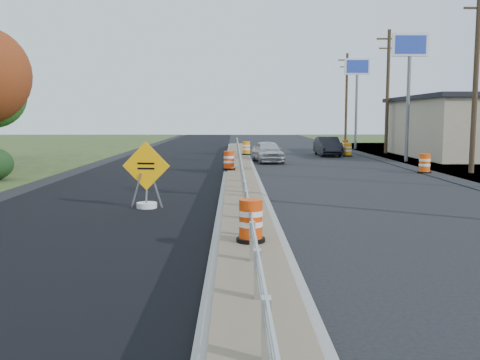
{
  "coord_description": "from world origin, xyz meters",
  "views": [
    {
      "loc": [
        -0.34,
        -17.29,
        2.76
      ],
      "look_at": [
        -0.16,
        -3.08,
        1.1
      ],
      "focal_mm": 40.0,
      "sensor_mm": 36.0,
      "label": 1
    }
  ],
  "objects_px": {
    "barrel_median_far": "(246,148)",
    "barrel_median_mid": "(229,161)",
    "barrel_median_near": "(251,222)",
    "barrel_shoulder_mid": "(348,150)",
    "car_dark_mid": "(328,146)",
    "car_silver": "(268,151)",
    "barrel_shoulder_near": "(425,164)",
    "caution_sign": "(147,191)",
    "barrel_shoulder_far": "(345,145)"
  },
  "relations": [
    {
      "from": "barrel_median_far",
      "to": "barrel_median_mid",
      "type": "bearing_deg",
      "value": -95.91
    },
    {
      "from": "barrel_median_near",
      "to": "barrel_shoulder_mid",
      "type": "bearing_deg",
      "value": 74.0
    },
    {
      "from": "barrel_shoulder_mid",
      "to": "car_dark_mid",
      "type": "height_order",
      "value": "car_dark_mid"
    },
    {
      "from": "car_silver",
      "to": "barrel_shoulder_near",
      "type": "bearing_deg",
      "value": -49.24
    },
    {
      "from": "barrel_median_mid",
      "to": "car_dark_mid",
      "type": "distance_m",
      "value": 14.74
    },
    {
      "from": "barrel_median_far",
      "to": "barrel_shoulder_mid",
      "type": "relative_size",
      "value": 0.96
    },
    {
      "from": "caution_sign",
      "to": "barrel_shoulder_near",
      "type": "height_order",
      "value": "caution_sign"
    },
    {
      "from": "barrel_median_far",
      "to": "caution_sign",
      "type": "bearing_deg",
      "value": -99.86
    },
    {
      "from": "caution_sign",
      "to": "barrel_shoulder_far",
      "type": "bearing_deg",
      "value": 75.95
    },
    {
      "from": "barrel_shoulder_mid",
      "to": "car_silver",
      "type": "distance_m",
      "value": 7.9
    },
    {
      "from": "barrel_shoulder_far",
      "to": "car_dark_mid",
      "type": "distance_m",
      "value": 6.71
    },
    {
      "from": "barrel_shoulder_far",
      "to": "barrel_shoulder_mid",
      "type": "bearing_deg",
      "value": -100.24
    },
    {
      "from": "barrel_shoulder_mid",
      "to": "barrel_shoulder_near",
      "type": "bearing_deg",
      "value": -83.6
    },
    {
      "from": "barrel_shoulder_far",
      "to": "car_silver",
      "type": "distance_m",
      "value": 14.0
    },
    {
      "from": "car_dark_mid",
      "to": "barrel_median_near",
      "type": "bearing_deg",
      "value": -104.36
    },
    {
      "from": "car_silver",
      "to": "car_dark_mid",
      "type": "relative_size",
      "value": 0.94
    },
    {
      "from": "caution_sign",
      "to": "barrel_shoulder_far",
      "type": "height_order",
      "value": "caution_sign"
    },
    {
      "from": "barrel_median_mid",
      "to": "car_silver",
      "type": "height_order",
      "value": "car_silver"
    },
    {
      "from": "barrel_shoulder_near",
      "to": "car_silver",
      "type": "relative_size",
      "value": 0.25
    },
    {
      "from": "barrel_shoulder_far",
      "to": "caution_sign",
      "type": "bearing_deg",
      "value": -112.77
    },
    {
      "from": "barrel_median_near",
      "to": "car_silver",
      "type": "bearing_deg",
      "value": 85.45
    },
    {
      "from": "car_silver",
      "to": "car_dark_mid",
      "type": "distance_m",
      "value": 7.45
    },
    {
      "from": "barrel_median_near",
      "to": "barrel_median_far",
      "type": "height_order",
      "value": "barrel_median_far"
    },
    {
      "from": "barrel_shoulder_near",
      "to": "car_dark_mid",
      "type": "height_order",
      "value": "car_dark_mid"
    },
    {
      "from": "barrel_median_far",
      "to": "barrel_shoulder_mid",
      "type": "height_order",
      "value": "barrel_median_far"
    },
    {
      "from": "barrel_median_far",
      "to": "car_silver",
      "type": "relative_size",
      "value": 0.23
    },
    {
      "from": "caution_sign",
      "to": "barrel_shoulder_far",
      "type": "distance_m",
      "value": 31.31
    },
    {
      "from": "caution_sign",
      "to": "barrel_shoulder_near",
      "type": "distance_m",
      "value": 15.9
    },
    {
      "from": "barrel_median_near",
      "to": "car_silver",
      "type": "height_order",
      "value": "car_silver"
    },
    {
      "from": "barrel_median_near",
      "to": "car_dark_mid",
      "type": "height_order",
      "value": "car_dark_mid"
    },
    {
      "from": "barrel_shoulder_near",
      "to": "car_silver",
      "type": "xyz_separation_m",
      "value": [
        -7.4,
        6.73,
        0.2
      ]
    },
    {
      "from": "caution_sign",
      "to": "barrel_shoulder_mid",
      "type": "height_order",
      "value": "caution_sign"
    },
    {
      "from": "caution_sign",
      "to": "barrel_median_near",
      "type": "bearing_deg",
      "value": -52.38
    },
    {
      "from": "barrel_shoulder_near",
      "to": "barrel_shoulder_far",
      "type": "relative_size",
      "value": 1.1
    },
    {
      "from": "car_dark_mid",
      "to": "barrel_shoulder_mid",
      "type": "bearing_deg",
      "value": -29.14
    },
    {
      "from": "barrel_shoulder_near",
      "to": "barrel_shoulder_mid",
      "type": "distance_m",
      "value": 11.83
    },
    {
      "from": "barrel_median_far",
      "to": "barrel_shoulder_mid",
      "type": "bearing_deg",
      "value": 12.25
    },
    {
      "from": "barrel_median_near",
      "to": "car_silver",
      "type": "xyz_separation_m",
      "value": [
        1.78,
        22.39,
        0.02
      ]
    },
    {
      "from": "barrel_shoulder_mid",
      "to": "barrel_shoulder_far",
      "type": "bearing_deg",
      "value": 79.76
    },
    {
      "from": "caution_sign",
      "to": "barrel_shoulder_far",
      "type": "xyz_separation_m",
      "value": [
        12.12,
        28.86,
        -0.09
      ]
    },
    {
      "from": "barrel_median_mid",
      "to": "barrel_shoulder_far",
      "type": "bearing_deg",
      "value": 63.14
    },
    {
      "from": "caution_sign",
      "to": "barrel_median_mid",
      "type": "height_order",
      "value": "caution_sign"
    },
    {
      "from": "barrel_median_near",
      "to": "barrel_median_mid",
      "type": "distance_m",
      "value": 15.22
    },
    {
      "from": "barrel_median_near",
      "to": "barrel_shoulder_far",
      "type": "bearing_deg",
      "value": 75.13
    },
    {
      "from": "caution_sign",
      "to": "barrel_shoulder_far",
      "type": "relative_size",
      "value": 2.29
    },
    {
      "from": "barrel_median_near",
      "to": "car_dark_mid",
      "type": "distance_m",
      "value": 28.87
    },
    {
      "from": "caution_sign",
      "to": "car_dark_mid",
      "type": "relative_size",
      "value": 0.49
    },
    {
      "from": "barrel_median_mid",
      "to": "barrel_shoulder_far",
      "type": "height_order",
      "value": "barrel_median_mid"
    },
    {
      "from": "barrel_shoulder_mid",
      "to": "car_silver",
      "type": "bearing_deg",
      "value": -140.4
    },
    {
      "from": "barrel_median_mid",
      "to": "barrel_shoulder_mid",
      "type": "bearing_deg",
      "value": 55.37
    }
  ]
}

